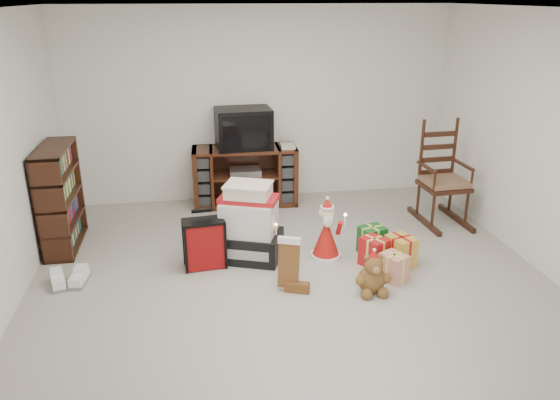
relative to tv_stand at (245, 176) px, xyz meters
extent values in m
cube|color=#B1AEA2|center=(0.22, -2.23, -0.39)|extent=(5.00, 5.00, 0.01)
cube|color=white|center=(0.22, -2.23, 2.12)|extent=(5.00, 5.00, 0.01)
cube|color=white|center=(0.22, 0.27, 0.87)|extent=(5.00, 0.01, 2.50)
cube|color=white|center=(0.22, -4.73, 0.87)|extent=(5.00, 0.01, 2.50)
cube|color=white|center=(2.72, -2.23, 0.87)|extent=(0.01, 5.00, 2.50)
cube|color=#462414|center=(0.00, 0.00, 0.00)|extent=(1.35, 0.53, 0.76)
cube|color=#ADADAF|center=(0.00, -0.03, 0.07)|extent=(0.41, 0.30, 0.08)
cube|color=#33160E|center=(-2.09, -0.96, 0.18)|extent=(0.31, 0.92, 1.12)
cube|color=#33160E|center=(2.28, -1.01, 0.08)|extent=(0.54, 0.52, 0.05)
cube|color=#8A6B4B|center=(2.28, -1.01, 0.14)|extent=(0.49, 0.48, 0.06)
cube|color=#33160E|center=(2.28, -0.78, 0.50)|extent=(0.44, 0.08, 0.79)
cube|color=#33160E|center=(2.28, -1.01, -0.35)|extent=(0.55, 0.87, 0.06)
cube|color=black|center=(-0.13, -1.60, -0.24)|extent=(0.77, 0.67, 0.29)
cube|color=silver|center=(-0.13, -1.60, 0.08)|extent=(0.65, 0.58, 0.35)
cube|color=#B2141A|center=(-0.13, -1.60, 0.29)|extent=(0.65, 0.50, 0.05)
cube|color=beige|center=(-0.13, -1.60, 0.37)|extent=(0.53, 0.47, 0.11)
cube|color=maroon|center=(-0.59, -1.73, -0.12)|extent=(0.41, 0.24, 0.52)
cube|color=black|center=(-0.59, -1.63, 0.20)|extent=(0.21, 0.05, 0.03)
ellipsoid|color=brown|center=(0.92, -2.48, -0.25)|extent=(0.26, 0.22, 0.28)
sphere|color=brown|center=(0.92, -2.51, -0.09)|extent=(0.18, 0.18, 0.18)
cone|color=#B01712|center=(0.67, -1.71, -0.16)|extent=(0.31, 0.31, 0.44)
sphere|color=beige|center=(0.67, -1.71, 0.11)|extent=(0.15, 0.15, 0.15)
cone|color=#B01712|center=(0.67, -1.71, 0.23)|extent=(0.13, 0.13, 0.11)
cylinder|color=silver|center=(0.83, -1.84, 0.07)|extent=(0.02, 0.02, 0.13)
cone|color=#B01712|center=(0.00, -1.65, -0.20)|extent=(0.25, 0.25, 0.36)
sphere|color=beige|center=(0.00, -1.65, 0.03)|extent=(0.12, 0.12, 0.12)
cone|color=#B01712|center=(0.00, -1.65, 0.12)|extent=(0.11, 0.11, 0.09)
cylinder|color=silver|center=(0.13, -1.75, -0.01)|extent=(0.02, 0.02, 0.11)
cube|color=white|center=(-1.99, -1.88, -0.33)|extent=(0.21, 0.32, 0.11)
cube|color=white|center=(-1.80, -1.88, -0.33)|extent=(0.17, 0.31, 0.11)
cube|color=#B2141A|center=(1.07, -1.90, -0.26)|extent=(0.25, 0.25, 0.25)
cube|color=#18611E|center=(1.26, -1.67, -0.26)|extent=(0.25, 0.25, 0.25)
cube|color=#F1B646|center=(1.31, -2.05, -0.26)|extent=(0.25, 0.25, 0.25)
cube|color=silver|center=(1.02, -2.23, -0.26)|extent=(0.25, 0.25, 0.25)
cube|color=black|center=(-0.01, 0.02, 0.63)|extent=(0.71, 0.52, 0.51)
cube|color=black|center=(-0.01, -0.23, 0.63)|extent=(0.59, 0.05, 0.40)
camera|label=1|loc=(-0.65, -6.75, 2.23)|focal=35.00mm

